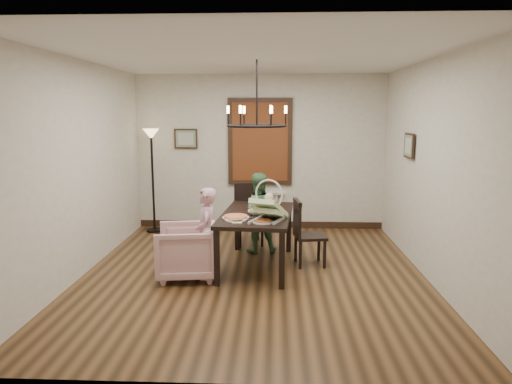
# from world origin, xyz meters

# --- Properties ---
(room_shell) EXTENTS (4.51, 5.00, 2.81)m
(room_shell) POSITION_xyz_m (0.00, 0.37, 1.40)
(room_shell) COLOR brown
(room_shell) RESTS_ON ground
(dining_table) EXTENTS (1.05, 1.71, 0.77)m
(dining_table) POSITION_xyz_m (0.03, 0.29, 0.68)
(dining_table) COLOR black
(dining_table) RESTS_ON room_shell
(chair_far) EXTENTS (0.52, 0.52, 0.99)m
(chair_far) POSITION_xyz_m (-0.14, 1.40, 0.50)
(chair_far) COLOR black
(chair_far) RESTS_ON room_shell
(chair_right) EXTENTS (0.47, 0.47, 0.94)m
(chair_right) POSITION_xyz_m (0.77, 0.42, 0.47)
(chair_right) COLOR black
(chair_right) RESTS_ON room_shell
(armchair) EXTENTS (0.86, 0.84, 0.69)m
(armchair) POSITION_xyz_m (-0.87, -0.14, 0.35)
(armchair) COLOR #DBA7B0
(armchair) RESTS_ON room_shell
(elderly_woman) EXTENTS (0.28, 0.39, 0.98)m
(elderly_woman) POSITION_xyz_m (-0.60, -0.16, 0.49)
(elderly_woman) COLOR #D193A5
(elderly_woman) RESTS_ON room_shell
(seated_man) EXTENTS (0.56, 0.48, 1.02)m
(seated_man) POSITION_xyz_m (0.01, 0.98, 0.51)
(seated_man) COLOR #487747
(seated_man) RESTS_ON room_shell
(baby_bouncer) EXTENTS (0.58, 0.66, 0.36)m
(baby_bouncer) POSITION_xyz_m (0.20, -0.13, 0.95)
(baby_bouncer) COLOR #CEEEA4
(baby_bouncer) RESTS_ON dining_table
(salad_bowl) EXTENTS (0.28, 0.28, 0.07)m
(salad_bowl) POSITION_xyz_m (0.03, 0.20, 0.80)
(salad_bowl) COLOR white
(salad_bowl) RESTS_ON dining_table
(pizza_platter) EXTENTS (0.35, 0.35, 0.04)m
(pizza_platter) POSITION_xyz_m (-0.23, -0.05, 0.79)
(pizza_platter) COLOR tan
(pizza_platter) RESTS_ON dining_table
(drinking_glass) EXTENTS (0.08, 0.08, 0.15)m
(drinking_glass) POSITION_xyz_m (0.16, 0.20, 0.84)
(drinking_glass) COLOR silver
(drinking_glass) RESTS_ON dining_table
(window_blinds) EXTENTS (1.00, 0.03, 1.40)m
(window_blinds) POSITION_xyz_m (0.00, 2.46, 1.60)
(window_blinds) COLOR brown
(window_blinds) RESTS_ON room_shell
(radiator) EXTENTS (0.92, 0.12, 0.62)m
(radiator) POSITION_xyz_m (0.00, 2.48, 0.35)
(radiator) COLOR silver
(radiator) RESTS_ON room_shell
(picture_back) EXTENTS (0.42, 0.03, 0.36)m
(picture_back) POSITION_xyz_m (-1.35, 2.47, 1.65)
(picture_back) COLOR black
(picture_back) RESTS_ON room_shell
(picture_right) EXTENTS (0.03, 0.42, 0.36)m
(picture_right) POSITION_xyz_m (2.21, 0.90, 1.65)
(picture_right) COLOR black
(picture_right) RESTS_ON room_shell
(floor_lamp) EXTENTS (0.30, 0.30, 1.80)m
(floor_lamp) POSITION_xyz_m (-1.90, 2.15, 0.90)
(floor_lamp) COLOR black
(floor_lamp) RESTS_ON room_shell
(chandelier) EXTENTS (0.80, 0.80, 0.04)m
(chandelier) POSITION_xyz_m (0.03, 0.29, 1.95)
(chandelier) COLOR black
(chandelier) RESTS_ON room_shell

